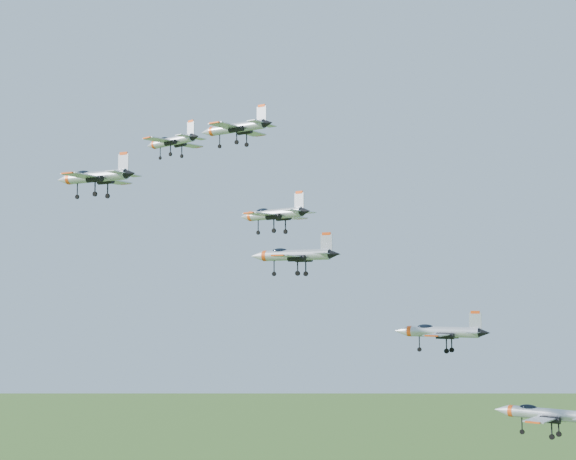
% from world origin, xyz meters
% --- Properties ---
extents(jet_lead, '(12.58, 10.66, 3.40)m').
position_xyz_m(jet_lead, '(-21.52, 13.10, 147.07)').
color(jet_lead, '#AEB2BB').
extents(jet_left_high, '(12.02, 10.00, 3.21)m').
position_xyz_m(jet_left_high, '(-2.20, 0.62, 145.01)').
color(jet_left_high, '#AEB2BB').
extents(jet_right_high, '(11.13, 9.14, 2.98)m').
position_xyz_m(jet_right_high, '(-6.15, -22.27, 135.71)').
color(jet_right_high, '#AEB2BB').
extents(jet_left_low, '(13.38, 10.97, 3.59)m').
position_xyz_m(jet_left_low, '(3.89, 5.69, 128.18)').
color(jet_left_low, '#AEB2BB').
extents(jet_right_low, '(10.90, 9.22, 2.94)m').
position_xyz_m(jet_right_low, '(8.43, -8.28, 132.19)').
color(jet_right_low, '#AEB2BB').
extents(jet_trail, '(11.17, 9.16, 3.00)m').
position_xyz_m(jet_trail, '(25.68, -0.54, 118.73)').
color(jet_trail, '#AEB2BB').
extents(jet_extra, '(12.15, 10.19, 3.26)m').
position_xyz_m(jet_extra, '(36.12, 4.03, 109.71)').
color(jet_extra, '#AEB2BB').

